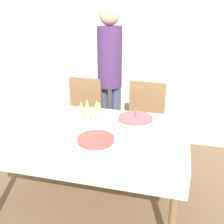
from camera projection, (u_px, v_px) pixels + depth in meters
name	position (u px, v px, depth m)	size (l,w,h in m)	color
ground_plane	(90.00, 202.00, 2.46)	(12.00, 12.00, 0.00)	brown
wall_back	(125.00, 39.00, 3.32)	(8.00, 0.05, 2.70)	silver
dining_table	(88.00, 138.00, 2.23)	(1.65, 0.95, 0.77)	white
dining_chair_far_left	(82.00, 116.00, 3.08)	(0.45, 0.45, 0.96)	olive
dining_chair_far_right	(144.00, 122.00, 2.90)	(0.45, 0.45, 0.96)	olive
birthday_cake	(135.00, 123.00, 2.15)	(0.28, 0.28, 0.18)	beige
champagne_tray	(90.00, 112.00, 2.26)	(0.30, 0.30, 0.18)	silver
plate_stack_main	(96.00, 139.00, 1.94)	(0.27, 0.27, 0.03)	#CC4C47
cake_knife	(144.00, 144.00, 1.91)	(0.30, 0.09, 0.00)	silver
fork_pile	(27.00, 129.00, 2.14)	(0.17, 0.07, 0.02)	silver
napkin_pile	(35.00, 120.00, 2.33)	(0.15, 0.15, 0.01)	#8CC6E0
person_standing	(110.00, 68.00, 3.01)	(0.28, 0.28, 1.76)	#3F4C72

